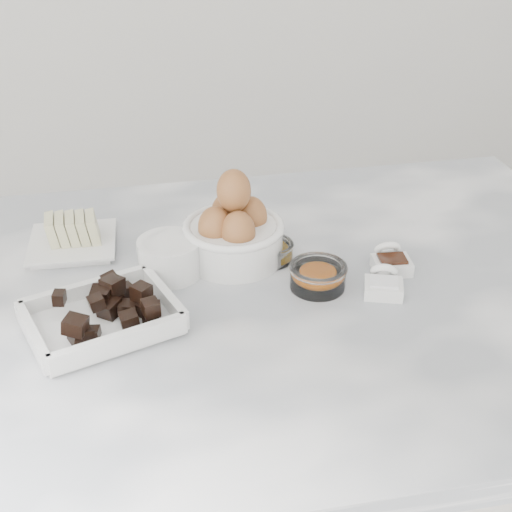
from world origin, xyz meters
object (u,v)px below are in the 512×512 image
Objects in this scene: butter_plate at (70,237)px; sugar_ramekin at (170,256)px; egg_bowl at (233,231)px; honey_bowl at (271,251)px; chocolate_dish at (101,314)px; salt_spoon at (384,284)px; vanilla_spoon at (391,261)px; zest_bowl at (318,275)px.

sugar_ramekin is at bearing -36.03° from butter_plate.
egg_bowl is (0.10, 0.03, 0.02)m from sugar_ramekin.
sugar_ramekin is 0.16m from honey_bowl.
sugar_ramekin reaches higher than honey_bowl.
chocolate_dish is at bearing -144.51° from egg_bowl.
chocolate_dish is at bearing -178.55° from salt_spoon.
vanilla_spoon and salt_spoon have the same top height.
chocolate_dish is 3.23× the size of vanilla_spoon.
honey_bowl is (0.06, -0.01, -0.03)m from egg_bowl.
sugar_ramekin is 0.34m from vanilla_spoon.
zest_bowl is 1.10× the size of salt_spoon.
honey_bowl is 0.99× the size of vanilla_spoon.
chocolate_dish reaches higher than salt_spoon.
butter_plate is 1.49× the size of sugar_ramekin.
chocolate_dish is at bearing -172.41° from zest_bowl.
honey_bowl is (0.26, 0.13, -0.01)m from chocolate_dish.
butter_plate is at bearing 143.97° from sugar_ramekin.
chocolate_dish is 0.23m from butter_plate.
butter_plate reaches higher than zest_bowl.
egg_bowl is at bearing 165.87° from honey_bowl.
zest_bowl is at bearing -61.06° from honey_bowl.
vanilla_spoon is at bearing -18.48° from butter_plate.
honey_bowl is at bearing 118.94° from zest_bowl.
sugar_ramekin reaches higher than salt_spoon.
chocolate_dish is 0.44m from vanilla_spoon.
chocolate_dish is at bearing -170.97° from vanilla_spoon.
honey_bowl is 0.91× the size of salt_spoon.
sugar_ramekin is at bearing 171.09° from vanilla_spoon.
vanilla_spoon is (0.48, -0.16, -0.01)m from butter_plate.
vanilla_spoon is 0.07m from salt_spoon.
sugar_ramekin is (0.15, -0.11, 0.01)m from butter_plate.
chocolate_dish reaches higher than zest_bowl.
egg_bowl is 1.83× the size of zest_bowl.
sugar_ramekin is 0.32m from salt_spoon.
vanilla_spoon is at bearing 60.84° from salt_spoon.
salt_spoon is at bearing -26.10° from butter_plate.
sugar_ramekin is at bearing 49.56° from chocolate_dish.
chocolate_dish is 3.28× the size of honey_bowl.
butter_plate is 0.50m from salt_spoon.
sugar_ramekin is at bearing 159.13° from zest_bowl.
sugar_ramekin is 1.34× the size of honey_bowl.
vanilla_spoon is (0.12, 0.03, -0.01)m from zest_bowl.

